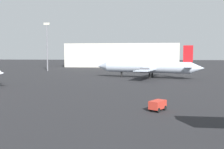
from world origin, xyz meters
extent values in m
cylinder|color=#B2BCCC|center=(0.91, 64.41, 3.23)|extent=(24.96, 9.66, 3.28)
cone|color=#B2BCCC|center=(-12.89, 68.13, 3.23)|extent=(4.34, 4.11, 3.28)
cone|color=#B2BCCC|center=(14.71, 60.70, 3.23)|extent=(4.34, 4.11, 3.28)
cube|color=#B2BCCC|center=(2.11, 64.09, 2.74)|extent=(9.75, 23.73, 0.20)
cube|color=#B2BCCC|center=(12.57, 61.28, 3.56)|extent=(3.70, 7.19, 0.13)
cube|color=red|center=(12.17, 61.38, 7.19)|extent=(2.61, 0.92, 4.63)
cylinder|color=#4C4C54|center=(0.23, 59.96, 2.57)|extent=(2.77, 2.07, 1.48)
cylinder|color=#4C4C54|center=(2.55, 68.61, 2.57)|extent=(2.77, 2.07, 1.48)
cube|color=black|center=(-6.81, 66.49, 0.79)|extent=(0.50, 0.50, 1.59)
cube|color=black|center=(1.69, 62.50, 0.79)|extent=(0.50, 0.50, 1.59)
cube|color=black|center=(2.54, 65.68, 0.79)|extent=(0.50, 0.50, 1.59)
cube|color=red|center=(1.60, 20.43, 0.80)|extent=(2.37, 2.72, 1.00)
cylinder|color=black|center=(1.55, 21.45, 0.30)|extent=(0.49, 0.61, 0.60)
cylinder|color=black|center=(2.54, 20.83, 0.30)|extent=(0.49, 0.61, 0.60)
cylinder|color=black|center=(0.66, 20.03, 0.30)|extent=(0.49, 0.61, 0.60)
cylinder|color=black|center=(1.65, 19.41, 0.30)|extent=(0.49, 0.61, 0.60)
cylinder|color=slate|center=(-40.24, 91.36, 9.63)|extent=(0.50, 0.50, 19.26)
cube|color=#F2EACC|center=(-40.24, 91.36, 19.66)|extent=(2.40, 0.50, 0.80)
cube|color=beige|center=(-12.11, 133.60, 6.39)|extent=(60.65, 24.21, 12.78)
camera|label=1|loc=(-0.27, -11.36, 7.10)|focal=40.70mm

